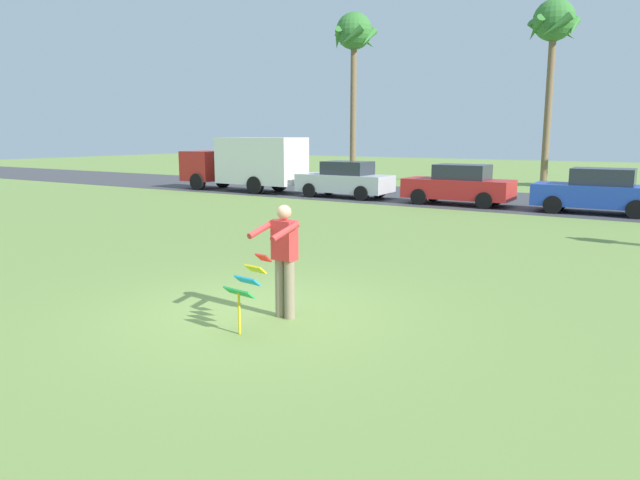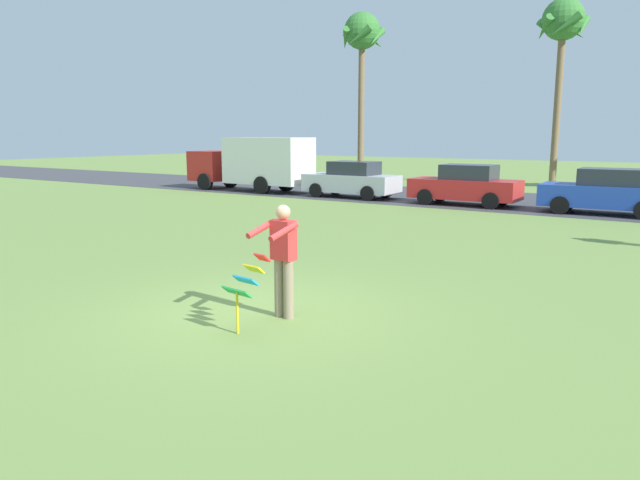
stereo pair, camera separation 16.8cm
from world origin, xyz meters
The scene contains 10 objects.
ground_plane centered at (0.00, 0.00, 0.00)m, with size 120.00×120.00×0.00m, color olive.
road_strip centered at (0.00, 18.07, 0.01)m, with size 120.00×8.00×0.01m, color #424247.
person_kite_flyer centered at (0.51, 0.03, 0.95)m, with size 0.57×0.68×1.73m.
kite_held centered at (0.45, -0.76, 0.71)m, with size 0.53×0.67×1.07m.
parked_truck_red_cab centered at (-12.84, 15.67, 1.41)m, with size 6.73×2.19×2.62m.
parked_car_silver centered at (-7.38, 15.67, 0.77)m, with size 4.21×1.85×1.60m.
parked_car_red centered at (-2.20, 15.67, 0.77)m, with size 4.22×1.86×1.60m.
parked_car_blue centered at (2.84, 15.67, 0.77)m, with size 4.23×1.90×1.60m.
palm_tree_left_near centered at (-11.77, 24.28, 8.20)m, with size 2.58×2.71×9.71m.
palm_tree_right_near centered at (-1.14, 26.14, 8.07)m, with size 2.58×2.71×9.57m.
Camera 2 is at (5.73, -6.93, 2.75)m, focal length 33.16 mm.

